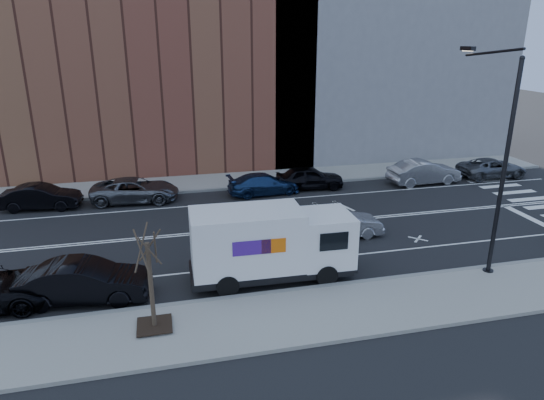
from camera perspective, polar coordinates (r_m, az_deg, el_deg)
name	(u,v)px	position (r m, az deg, el deg)	size (l,w,h in m)	color
ground	(286,225)	(26.20, 1.70, -3.01)	(120.00, 120.00, 0.00)	black
sidewalk_near	(348,310)	(18.70, 8.89, -12.63)	(44.00, 3.60, 0.15)	gray
sidewalk_far	(254,179)	(34.27, -2.13, 2.48)	(44.00, 3.60, 0.15)	gray
curb_near	(331,286)	(20.14, 6.95, -10.04)	(44.00, 0.25, 0.17)	gray
curb_far	(259,186)	(32.58, -1.50, 1.62)	(44.00, 0.25, 0.17)	gray
crosswalk	(538,203)	(33.87, 28.84, -0.27)	(3.00, 14.00, 0.01)	white
road_markings	(286,225)	(26.20, 1.70, -3.00)	(40.00, 8.60, 0.01)	white
bldg_brick	(126,16)	(39.08, -16.82, 19.99)	(26.00, 10.00, 22.00)	brown
streetlight	(498,157)	(21.79, 25.03, 4.65)	(0.44, 4.02, 9.34)	black
street_tree	(152,294)	(17.21, -13.97, -10.69)	(1.20, 1.20, 3.75)	black
fedex_van	(271,243)	(20.06, -0.18, -5.07)	(6.86, 2.56, 3.11)	black
far_parked_b	(41,197)	(31.51, -25.53, 0.33)	(1.55, 4.43, 1.46)	black
far_parked_c	(135,190)	(30.86, -15.81, 1.14)	(2.42, 5.25, 1.46)	#55585E
far_parked_d	(264,184)	(31.11, -0.97, 1.91)	(1.89, 4.64, 1.35)	navy
far_parked_e	(309,178)	(32.26, 4.43, 2.65)	(1.81, 4.49, 1.53)	black
far_parked_f	(424,172)	(34.87, 17.44, 3.16)	(1.73, 4.96, 1.64)	#98989C
far_parked_g	(492,168)	(38.26, 24.47, 3.46)	(2.25, 4.89, 1.36)	#54565C
driving_sedan	(340,224)	(24.75, 8.01, -2.79)	(1.49, 4.28, 1.41)	#AFAEB3
near_parked_rear_a	(85,282)	(20.16, -21.16, -8.94)	(1.70, 4.89, 1.61)	black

